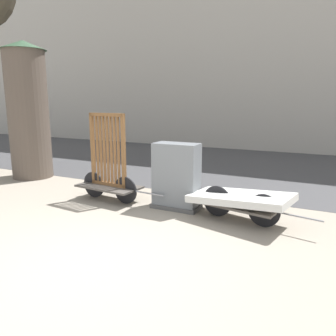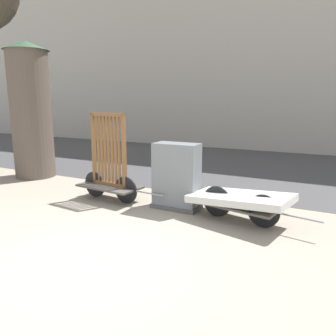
{
  "view_description": "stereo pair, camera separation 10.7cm",
  "coord_description": "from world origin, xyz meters",
  "px_view_note": "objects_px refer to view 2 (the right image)",
  "views": [
    {
      "loc": [
        2.71,
        -3.1,
        2.08
      ],
      "look_at": [
        0.0,
        2.37,
        0.83
      ],
      "focal_mm": 35.0,
      "sensor_mm": 36.0,
      "label": 1
    },
    {
      "loc": [
        2.8,
        -3.05,
        2.08
      ],
      "look_at": [
        0.0,
        2.37,
        0.83
      ],
      "focal_mm": 35.0,
      "sensor_mm": 36.0,
      "label": 2
    }
  ],
  "objects_px": {
    "bike_cart_with_bedframe": "(109,172)",
    "advertising_column": "(31,110)",
    "utility_cabinet": "(176,178)",
    "bike_cart_with_mattress": "(239,200)"
  },
  "relations": [
    {
      "from": "bike_cart_with_mattress",
      "to": "advertising_column",
      "type": "distance_m",
      "value": 6.27
    },
    {
      "from": "bike_cart_with_mattress",
      "to": "advertising_column",
      "type": "bearing_deg",
      "value": -177.27
    },
    {
      "from": "bike_cart_with_bedframe",
      "to": "bike_cart_with_mattress",
      "type": "relative_size",
      "value": 0.91
    },
    {
      "from": "bike_cart_with_bedframe",
      "to": "advertising_column",
      "type": "distance_m",
      "value": 3.57
    },
    {
      "from": "bike_cart_with_bedframe",
      "to": "bike_cart_with_mattress",
      "type": "bearing_deg",
      "value": 5.38
    },
    {
      "from": "bike_cart_with_mattress",
      "to": "bike_cart_with_bedframe",
      "type": "bearing_deg",
      "value": -169.1
    },
    {
      "from": "utility_cabinet",
      "to": "bike_cart_with_bedframe",
      "type": "bearing_deg",
      "value": -173.61
    },
    {
      "from": "bike_cart_with_mattress",
      "to": "utility_cabinet",
      "type": "height_order",
      "value": "utility_cabinet"
    },
    {
      "from": "bike_cart_with_bedframe",
      "to": "advertising_column",
      "type": "bearing_deg",
      "value": 170.42
    },
    {
      "from": "utility_cabinet",
      "to": "bike_cart_with_mattress",
      "type": "bearing_deg",
      "value": -7.32
    }
  ]
}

